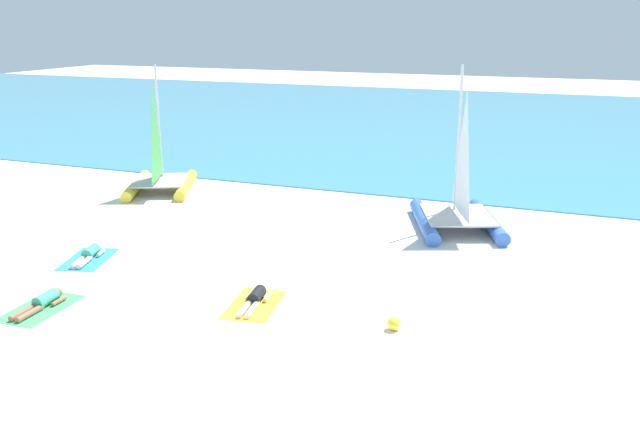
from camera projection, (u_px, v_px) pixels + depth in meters
ground_plane at (366, 215)px, 23.22m from camera, size 120.00×120.00×0.00m
ocean_water at (473, 123)px, 43.47m from camera, size 120.00×40.00×0.05m
sailboat_yellow at (160, 173)px, 26.17m from camera, size 3.67×4.32×4.80m
sailboat_blue at (458, 206)px, 21.45m from camera, size 3.73×4.55×5.11m
towel_left at (88, 259)px, 18.91m from camera, size 1.59×2.13×0.01m
sunbather_left at (89, 254)px, 18.94m from camera, size 0.81×1.55×0.30m
towel_middle at (41, 308)px, 15.71m from camera, size 1.17×1.94×0.01m
sunbather_middle at (42, 302)px, 15.74m from camera, size 0.56×1.56×0.30m
towel_right at (254, 305)px, 15.91m from camera, size 1.38×2.05×0.01m
sunbather_right at (255, 299)px, 15.94m from camera, size 0.64×1.57×0.30m
beach_ball at (394, 323)px, 14.59m from camera, size 0.30×0.30×0.30m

